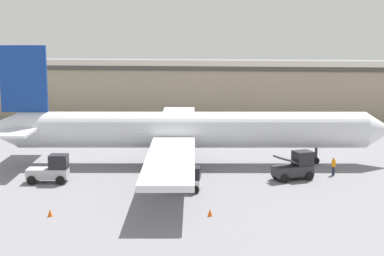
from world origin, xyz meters
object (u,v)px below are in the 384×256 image
at_px(ground_crew_worker, 334,166).
at_px(safety_cone_far, 210,212).
at_px(pushback_tug, 51,170).
at_px(safety_cone_near, 50,213).
at_px(baggage_tug, 189,180).
at_px(belt_loader_truck, 296,166).
at_px(airplane, 181,131).

height_order(ground_crew_worker, safety_cone_far, ground_crew_worker).
xyz_separation_m(pushback_tug, safety_cone_near, (3.04, -9.27, -0.86)).
xyz_separation_m(ground_crew_worker, safety_cone_far, (-10.57, -13.16, -0.63)).
relative_size(ground_crew_worker, pushback_tug, 0.46).
bearing_deg(safety_cone_far, ground_crew_worker, 51.23).
bearing_deg(baggage_tug, belt_loader_truck, 28.11).
distance_m(airplane, baggage_tug, 10.26).
distance_m(pushback_tug, safety_cone_far, 16.67).
distance_m(ground_crew_worker, belt_loader_truck, 4.07).
distance_m(airplane, pushback_tug, 13.65).
bearing_deg(ground_crew_worker, pushback_tug, 128.43).
distance_m(airplane, ground_crew_worker, 15.11).
bearing_deg(safety_cone_far, pushback_tug, 151.07).
height_order(airplane, baggage_tug, airplane).
xyz_separation_m(airplane, pushback_tug, (-10.59, -8.31, -2.25)).
bearing_deg(baggage_tug, safety_cone_near, -139.29).
distance_m(ground_crew_worker, baggage_tug, 14.42).
bearing_deg(airplane, safety_cone_far, -81.76).
height_order(airplane, safety_cone_near, airplane).
distance_m(belt_loader_truck, safety_cone_far, 13.30).
relative_size(belt_loader_truck, pushback_tug, 1.05).
bearing_deg(safety_cone_near, ground_crew_worker, 33.04).
bearing_deg(airplane, baggage_tug, -85.41).
bearing_deg(baggage_tug, safety_cone_far, -70.26).
height_order(baggage_tug, pushback_tug, pushback_tug).
distance_m(safety_cone_near, safety_cone_far, 11.60).
distance_m(airplane, belt_loader_truck, 12.25).
bearing_deg(ground_crew_worker, safety_cone_far, 168.18).
bearing_deg(safety_cone_far, belt_loader_truck, 58.41).
distance_m(airplane, safety_cone_near, 19.38).
distance_m(belt_loader_truck, safety_cone_near, 22.34).
relative_size(baggage_tug, safety_cone_far, 4.44).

